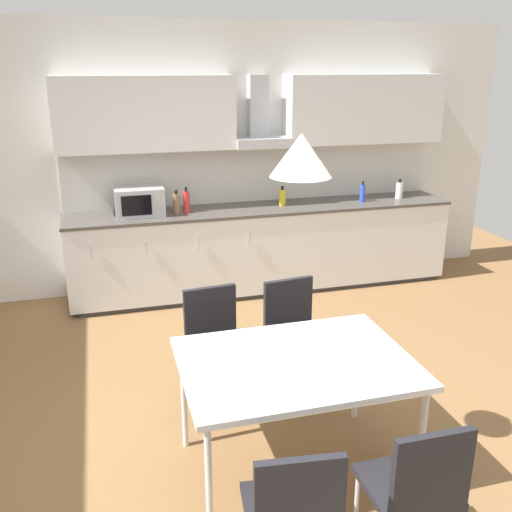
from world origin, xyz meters
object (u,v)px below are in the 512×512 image
Objects in this scene: bottle_red at (186,202)px; pendant_lamp at (301,155)px; dining_table at (296,367)px; chair_near_right at (417,484)px; chair_near_left at (294,510)px; bottle_blue at (362,193)px; microwave at (139,201)px; bottle_brown at (177,204)px; chair_far_left at (215,337)px; bottle_white at (399,190)px; bottle_yellow at (282,197)px; chair_far_right at (293,327)px.

pendant_lamp reaches higher than bottle_red.
dining_table is (0.16, -2.92, -0.32)m from bottle_red.
chair_near_left is (-0.60, 0.00, 0.00)m from chair_near_right.
chair_near_left is at bearing -119.07° from bottle_blue.
bottle_red is (0.47, -0.02, -0.03)m from microwave.
bottle_blue is 3.51m from pendant_lamp.
dining_table is at bearing 90.00° from pendant_lamp.
bottle_brown is at bearing 95.19° from pendant_lamp.
bottle_red reaches higher than dining_table.
bottle_blue is (1.94, -0.03, -0.02)m from bottle_red.
dining_table is 0.92m from chair_far_left.
microwave is 2.88m from bottle_white.
pendant_lamp is (0.30, -0.86, 1.39)m from chair_far_left.
bottle_red is at bearing -177.81° from bottle_yellow.
bottle_red is 0.30× the size of chair_near_right.
chair_far_right is (-0.01, 1.71, 0.00)m from chair_near_right.
bottle_yellow is 2.46m from chair_far_left.
pendant_lamp is (0.30, 0.86, 1.39)m from chair_near_left.
dining_table is at bearing 70.43° from chair_near_left.
bottle_brown is at bearing 179.60° from bottle_blue.
chair_near_right is 0.60m from chair_near_left.
bottle_white is 2.91m from chair_far_right.
dining_table is at bearing -70.51° from chair_far_left.
chair_far_right is at bearing -126.27° from bottle_blue.
bottle_blue is at bearing -1.01° from bottle_red.
chair_far_right is at bearing -0.02° from chair_far_left.
bottle_blue reaches higher than chair_near_right.
bottle_brown is at bearing 98.45° from chair_near_right.
bottle_yellow is 0.79× the size of bottle_red.
chair_far_left is (-0.60, 1.71, 0.00)m from chair_near_right.
bottle_blue is at bearing 60.93° from chair_near_left.
bottle_yellow is 1.04m from bottle_red.
chair_near_right is 1.66m from pendant_lamp.
bottle_red is 1.94m from bottle_blue.
bottle_white is 3.72m from dining_table.
bottle_red reaches higher than chair_near_left.
pendant_lamp reaches higher than bottle_yellow.
bottle_red is at bearing 93.14° from pendant_lamp.
bottle_blue is (0.90, -0.07, 0.01)m from bottle_yellow.
bottle_white is at bearing 52.50° from pendant_lamp.
chair_near_right is at bearing -111.61° from bottle_blue.
microwave is 0.37× the size of dining_table.
microwave is at bearing 102.06° from pendant_lamp.
chair_near_left is (-2.08, -3.74, -0.49)m from bottle_blue.
bottle_blue is (-0.48, -0.05, 0.00)m from bottle_white.
bottle_brown is (-0.10, -0.02, -0.01)m from bottle_red.
chair_far_left is at bearing -91.09° from bottle_brown.
bottle_white reaches higher than chair_near_right.
dining_table is at bearing -106.49° from bottle_yellow.
bottle_brown is at bearing 89.39° from chair_near_left.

